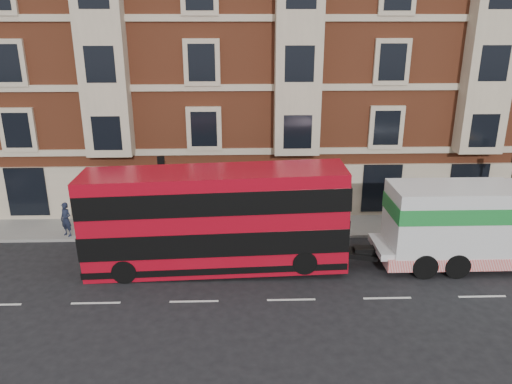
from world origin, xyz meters
TOP-DOWN VIEW (x-y plane):
  - ground at (0.00, 0.00)m, footprint 120.00×120.00m
  - sidewalk at (0.00, 7.50)m, footprint 90.00×3.00m
  - victorian_terrace at (0.50, 15.00)m, footprint 45.00×12.00m
  - lamp_post_west at (-6.00, 6.20)m, footprint 0.35×0.15m
  - lamp_post_east at (12.00, 6.20)m, footprint 0.35×0.15m
  - double_decker_bus at (-3.21, 2.87)m, footprint 11.68×2.68m
  - tow_truck at (8.85, 2.87)m, footprint 9.35×2.76m
  - pedestrian at (-11.18, 6.48)m, footprint 0.79×0.70m

SIDE VIEW (x-z plane):
  - ground at x=0.00m, z-range 0.00..0.00m
  - sidewalk at x=0.00m, z-range 0.00..0.15m
  - pedestrian at x=-11.18m, z-range 0.15..1.97m
  - tow_truck at x=8.85m, z-range 0.12..4.01m
  - double_decker_bus at x=-3.21m, z-range 0.14..4.87m
  - lamp_post_west at x=-6.00m, z-range 0.50..4.85m
  - lamp_post_east at x=12.00m, z-range 0.50..4.85m
  - victorian_terrace at x=0.50m, z-range -0.13..20.27m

